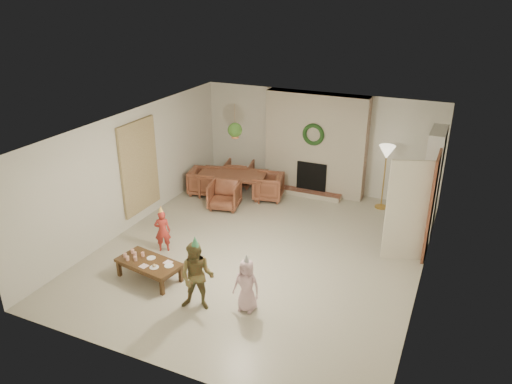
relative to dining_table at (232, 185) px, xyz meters
The scene contains 56 objects.
floor 2.81m from the dining_table, 51.30° to the right, with size 7.00×7.00×0.00m, color #B7B29E.
ceiling 3.56m from the dining_table, 51.30° to the right, with size 7.00×7.00×0.00m, color white.
wall_back 2.39m from the dining_table, 37.10° to the left, with size 7.00×7.00×0.00m, color silver.
wall_front 6.02m from the dining_table, 72.91° to the right, with size 7.00×7.00×0.00m, color silver.
wall_left 2.69m from the dining_table, 119.92° to the right, with size 7.00×7.00×0.00m, color silver.
wall_right 5.31m from the dining_table, 24.67° to the right, with size 7.00×7.00×0.00m, color silver.
fireplace_mass 2.29m from the dining_table, 32.70° to the left, with size 2.50×0.40×2.50m, color #542516.
fireplace_hearth 1.92m from the dining_table, 23.82° to the left, with size 1.60×0.30×0.12m, color #5D2619.
fireplace_firebox 1.99m from the dining_table, 28.31° to the left, with size 0.75×0.12×0.75m, color black.
fireplace_wreath 2.33m from the dining_table, 27.03° to the left, with size 0.54×0.54×0.10m, color #173B16.
floor_lamp_base 3.62m from the dining_table, 13.14° to the left, with size 0.28×0.28×0.03m, color gold.
floor_lamp_post 3.63m from the dining_table, 13.14° to the left, with size 0.03×0.03×1.37m, color gold.
floor_lamp_shade 3.77m from the dining_table, 13.14° to the left, with size 0.37×0.37×0.30m, color beige.
bookshelf_carcass 4.66m from the dining_table, ahead, with size 0.30×1.00×2.20m, color white.
bookshelf_shelf_a 4.57m from the dining_table, ahead, with size 0.30×0.92×0.03m, color white.
bookshelf_shelf_b 4.60m from the dining_table, ahead, with size 0.30×0.92×0.03m, color white.
bookshelf_shelf_c 4.67m from the dining_table, ahead, with size 0.30×0.92×0.03m, color white.
bookshelf_shelf_d 4.77m from the dining_table, ahead, with size 0.30×0.92×0.03m, color white.
books_row_lower 4.56m from the dining_table, ahead, with size 0.20×0.40×0.24m, color #A9461F.
books_row_mid 4.60m from the dining_table, ahead, with size 0.20×0.44×0.24m, color #293F99.
books_row_upper 4.67m from the dining_table, ahead, with size 0.20×0.36×0.22m, color #A49723.
door_frame 4.86m from the dining_table, 11.76° to the right, with size 0.05×0.86×2.04m, color brown.
door_leaf 4.59m from the dining_table, 17.45° to the right, with size 0.05×0.80×2.00m, color beige.
curtain_panel 2.51m from the dining_table, 121.52° to the right, with size 0.06×1.20×2.00m, color #C3B88A.
dining_table is the anchor object (origin of this frame).
dining_chair_near 0.72m from the dining_table, 77.72° to the right, with size 0.68×0.70×0.64m, color brown.
dining_chair_far 0.72m from the dining_table, 102.28° to the left, with size 0.68×0.70×0.64m, color brown.
dining_chair_left 0.72m from the dining_table, 167.72° to the right, with size 0.68×0.70×0.64m, color brown.
dining_chair_right 0.90m from the dining_table, 12.28° to the left, with size 0.68×0.70×0.64m, color brown.
hanging_plant_cord 2.03m from the dining_table, 56.72° to the right, with size 0.01×0.01×0.70m, color tan.
hanging_plant_pot 1.72m from the dining_table, 56.72° to the right, with size 0.16×0.16×0.12m, color #A75C35.
hanging_plant_foliage 1.82m from the dining_table, 56.72° to the right, with size 0.32×0.32×0.32m, color #254818.
coffee_table_top 3.93m from the dining_table, 85.23° to the right, with size 1.16×0.58×0.05m, color #4D3219.
coffee_table_apron 3.93m from the dining_table, 85.23° to the right, with size 1.07×0.49×0.07m, color #4D3219.
coffee_leg_fl 4.07m from the dining_table, 93.24° to the right, with size 0.06×0.06×0.30m, color #4D3219.
coffee_leg_fr 4.31m from the dining_table, 79.21° to the right, with size 0.06×0.06×0.30m, color #4D3219.
coffee_leg_bl 3.61m from the dining_table, 92.44° to the right, with size 0.06×0.06×0.30m, color #4D3219.
coffee_leg_br 3.87m from the dining_table, 76.81° to the right, with size 0.06×0.06×0.30m, color #4D3219.
cup_a 3.98m from the dining_table, 91.94° to the right, with size 0.06×0.06×0.08m, color white.
cup_b 3.80m from the dining_table, 91.59° to the right, with size 0.06×0.06×0.08m, color white.
cup_c 4.04m from the dining_table, 90.51° to the right, with size 0.06×0.06×0.08m, color white.
cup_d 3.86m from the dining_table, 90.11° to the right, with size 0.06×0.06×0.08m, color white.
cup_e 3.99m from the dining_table, 88.59° to the right, with size 0.06×0.06×0.08m, color white.
cup_f 3.82m from the dining_table, 88.09° to the right, with size 0.06×0.06×0.08m, color white.
plate_a 3.82m from the dining_table, 85.49° to the right, with size 0.16×0.16×0.01m, color white.
plate_b 4.08m from the dining_table, 82.50° to the right, with size 0.16×0.16×0.01m, color white.
plate_c 3.96m from the dining_table, 79.29° to the right, with size 0.16×0.16×0.01m, color white.
food_scoop 4.08m from the dining_table, 82.50° to the right, with size 0.06×0.06×0.06m, color tan.
napkin_left 4.10m from the dining_table, 85.18° to the right, with size 0.13×0.13×0.01m, color #FFBBCA.
napkin_right 3.87m from the dining_table, 80.17° to the right, with size 0.13×0.13×0.01m, color #FFBBCA.
child_red 2.97m from the dining_table, 90.43° to the right, with size 0.31×0.20×0.86m, color #B32F26.
party_hat_red 3.03m from the dining_table, 90.43° to the right, with size 0.12×0.12×0.16m, color #F8FF54.
child_plaid 4.58m from the dining_table, 70.16° to the right, with size 0.58×0.45×1.18m, color brown.
party_hat_plaid 4.66m from the dining_table, 70.16° to the right, with size 0.14×0.14×0.19m, color #439D62.
child_pink 4.61m from the dining_table, 60.32° to the right, with size 0.44×0.29×0.91m, color beige.
party_hat_pink 4.66m from the dining_table, 60.32° to the right, with size 0.12×0.12×0.16m, color silver.
Camera 1 is at (3.35, -7.71, 4.88)m, focal length 34.13 mm.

